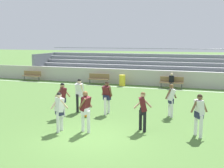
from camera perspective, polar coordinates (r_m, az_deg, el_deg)
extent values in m
plane|color=#517A38|center=(10.85, -4.04, -10.93)|extent=(160.00, 160.00, 0.00)
cube|color=white|center=(21.55, 7.73, -0.90)|extent=(44.00, 0.12, 0.01)
cube|color=#BCB7AD|center=(22.74, 8.39, 1.22)|extent=(48.00, 0.16, 1.28)
cube|color=#B2B2B7|center=(23.74, 11.48, 0.72)|extent=(26.39, 0.36, 0.08)
cube|color=slate|center=(23.57, 11.41, 0.25)|extent=(26.39, 0.04, 0.33)
cube|color=#B2B2B7|center=(24.35, 11.70, 1.70)|extent=(26.39, 0.36, 0.08)
cube|color=slate|center=(24.17, 11.63, 1.25)|extent=(26.39, 0.04, 0.33)
cube|color=#B2B2B7|center=(24.96, 11.91, 2.63)|extent=(26.39, 0.36, 0.08)
cube|color=slate|center=(24.78, 11.84, 2.20)|extent=(26.39, 0.04, 0.33)
cube|color=#B2B2B7|center=(25.57, 12.11, 3.52)|extent=(26.39, 0.36, 0.08)
cube|color=slate|center=(25.39, 12.04, 3.11)|extent=(26.39, 0.04, 0.33)
cube|color=#B2B2B7|center=(26.20, 12.30, 4.37)|extent=(26.39, 0.36, 0.08)
cube|color=slate|center=(26.01, 12.23, 3.97)|extent=(26.39, 0.04, 0.33)
cube|color=#B2B2B7|center=(26.82, 12.48, 5.17)|extent=(26.39, 0.36, 0.08)
cube|color=slate|center=(26.64, 12.42, 4.79)|extent=(26.39, 0.04, 0.33)
cube|color=#B2B2B7|center=(27.46, 12.65, 5.94)|extent=(26.39, 0.36, 0.08)
cube|color=slate|center=(27.27, 12.59, 5.58)|extent=(26.39, 0.04, 0.33)
cube|color=slate|center=(30.02, -13.64, 3.95)|extent=(0.20, 4.30, 2.31)
cylinder|color=slate|center=(27.68, 12.75, 7.10)|extent=(26.39, 0.06, 0.06)
cube|color=olive|center=(23.18, -2.81, 0.99)|extent=(1.80, 0.40, 0.06)
cube|color=olive|center=(23.31, -2.65, 1.65)|extent=(1.80, 0.05, 0.40)
cylinder|color=#47474C|center=(23.50, -4.58, 0.53)|extent=(0.07, 0.07, 0.45)
cylinder|color=#47474C|center=(22.94, -0.99, 0.34)|extent=(0.07, 0.07, 0.45)
cube|color=olive|center=(26.27, -16.27, 1.59)|extent=(1.80, 0.40, 0.06)
cube|color=olive|center=(26.39, -16.07, 2.18)|extent=(1.80, 0.05, 0.40)
cylinder|color=#47474C|center=(26.75, -17.62, 1.17)|extent=(0.07, 0.07, 0.45)
cylinder|color=#47474C|center=(25.87, -14.83, 1.04)|extent=(0.07, 0.07, 0.45)
cube|color=olive|center=(21.74, 12.14, 0.25)|extent=(1.80, 0.40, 0.06)
cube|color=olive|center=(21.88, 12.21, 0.97)|extent=(1.80, 0.05, 0.40)
cylinder|color=#47474C|center=(21.87, 10.09, -0.23)|extent=(0.07, 0.07, 0.45)
cylinder|color=#47474C|center=(21.70, 14.16, -0.43)|extent=(0.07, 0.07, 0.45)
cylinder|color=yellow|center=(22.52, 2.14, 0.75)|extent=(0.51, 0.51, 0.90)
cylinder|color=#2D2D38|center=(21.56, 12.05, -0.42)|extent=(0.16, 0.16, 0.45)
cube|color=black|center=(21.70, 12.16, 1.01)|extent=(0.36, 0.24, 0.52)
sphere|color=beige|center=(21.65, 12.20, 1.97)|extent=(0.21, 0.21, 0.21)
cylinder|color=white|center=(13.44, -10.21, -5.11)|extent=(0.13, 0.13, 0.90)
cylinder|color=white|center=(13.75, -9.92, -4.77)|extent=(0.13, 0.13, 0.90)
cube|color=#232847|center=(13.50, -10.11, -3.17)|extent=(0.41, 0.41, 0.24)
cube|color=#56191E|center=(13.44, -10.15, -1.92)|extent=(0.50, 0.50, 0.59)
cylinder|color=#A87A5B|center=(13.48, -11.01, -1.74)|extent=(0.31, 0.32, 0.47)
cylinder|color=#A87A5B|center=(13.38, -9.29, -1.78)|extent=(0.31, 0.32, 0.47)
sphere|color=#A87A5B|center=(13.37, -10.20, -0.30)|extent=(0.21, 0.21, 0.21)
sphere|color=black|center=(13.37, -10.20, -0.21)|extent=(0.20, 0.20, 0.20)
cylinder|color=black|center=(14.58, -6.19, -3.82)|extent=(0.13, 0.13, 0.94)
cylinder|color=black|center=(14.42, -7.14, -3.98)|extent=(0.13, 0.13, 0.94)
cube|color=white|center=(14.41, -6.69, -2.16)|extent=(0.36, 0.22, 0.24)
cube|color=white|center=(14.35, -6.72, -0.98)|extent=(0.38, 0.36, 0.60)
cylinder|color=beige|center=(14.19, -6.21, -0.93)|extent=(0.08, 0.30, 0.50)
cylinder|color=beige|center=(14.50, -7.22, -0.74)|extent=(0.08, 0.30, 0.50)
sphere|color=beige|center=(14.29, -6.74, 0.54)|extent=(0.21, 0.21, 0.21)
sphere|color=black|center=(14.29, -6.75, 0.62)|extent=(0.20, 0.20, 0.20)
cylinder|color=white|center=(11.23, -4.85, -7.79)|extent=(0.13, 0.13, 0.91)
cylinder|color=white|center=(11.43, -6.01, -7.52)|extent=(0.13, 0.13, 0.91)
cube|color=white|center=(11.21, -5.47, -5.53)|extent=(0.29, 0.40, 0.24)
cube|color=#56191E|center=(11.14, -5.49, -4.03)|extent=(0.41, 0.44, 0.59)
cylinder|color=brown|center=(10.98, -6.16, -4.04)|extent=(0.37, 0.15, 0.47)
cylinder|color=brown|center=(11.29, -4.86, -3.65)|extent=(0.37, 0.15, 0.47)
sphere|color=brown|center=(11.06, -5.52, -2.09)|extent=(0.21, 0.21, 0.21)
sphere|color=brown|center=(11.05, -5.53, -1.98)|extent=(0.20, 0.20, 0.20)
cylinder|color=white|center=(13.69, 12.21, -5.06)|extent=(0.13, 0.13, 0.82)
cylinder|color=white|center=(13.91, 11.75, -4.83)|extent=(0.13, 0.13, 0.82)
cube|color=#232847|center=(13.71, 12.03, -3.35)|extent=(0.33, 0.41, 0.24)
cube|color=white|center=(13.65, 12.07, -2.12)|extent=(0.49, 0.49, 0.60)
cylinder|color=brown|center=(13.51, 11.48, -2.05)|extent=(0.29, 0.16, 0.51)
cylinder|color=brown|center=(13.77, 12.67, -1.88)|extent=(0.29, 0.16, 0.51)
sphere|color=brown|center=(13.58, 12.13, -0.53)|extent=(0.21, 0.21, 0.21)
sphere|color=brown|center=(13.58, 12.13, -0.44)|extent=(0.20, 0.20, 0.20)
cylinder|color=white|center=(11.44, 16.87, -7.90)|extent=(0.13, 0.13, 0.89)
cylinder|color=white|center=(11.16, 17.86, -8.38)|extent=(0.13, 0.13, 0.89)
cube|color=#232847|center=(11.19, 17.46, -6.07)|extent=(0.37, 0.42, 0.24)
cube|color=white|center=(11.11, 17.54, -4.57)|extent=(0.45, 0.48, 0.58)
cylinder|color=brown|center=(11.20, 18.53, -4.32)|extent=(0.28, 0.21, 0.51)
cylinder|color=brown|center=(11.02, 16.55, -4.45)|extent=(0.28, 0.21, 0.51)
sphere|color=brown|center=(11.03, 17.63, -2.63)|extent=(0.21, 0.21, 0.21)
sphere|color=black|center=(11.03, 17.64, -2.52)|extent=(0.20, 0.20, 0.20)
cylinder|color=white|center=(11.44, -11.06, -7.78)|extent=(0.13, 0.13, 0.84)
cylinder|color=white|center=(11.70, -10.36, -7.38)|extent=(0.13, 0.13, 0.84)
cube|color=#232847|center=(11.46, -10.76, -5.65)|extent=(0.42, 0.38, 0.24)
cube|color=white|center=(11.39, -10.81, -4.19)|extent=(0.48, 0.45, 0.59)
cylinder|color=beige|center=(11.47, -11.73, -3.94)|extent=(0.27, 0.37, 0.45)
cylinder|color=beige|center=(11.30, -9.88, -4.08)|extent=(0.27, 0.37, 0.45)
sphere|color=beige|center=(11.31, -10.87, -2.30)|extent=(0.21, 0.21, 0.21)
sphere|color=black|center=(11.31, -10.87, -2.19)|extent=(0.20, 0.20, 0.20)
cylinder|color=white|center=(14.15, -0.69, -4.29)|extent=(0.13, 0.13, 0.88)
cylinder|color=white|center=(13.83, -1.39, -4.60)|extent=(0.13, 0.13, 0.88)
cube|color=#232847|center=(13.90, -1.04, -2.77)|extent=(0.41, 0.31, 0.24)
cube|color=#56191E|center=(13.84, -1.05, -1.55)|extent=(0.47, 0.47, 0.60)
cylinder|color=brown|center=(13.70, -0.32, -1.50)|extent=(0.15, 0.29, 0.50)
cylinder|color=brown|center=(13.96, -1.75, -1.30)|extent=(0.15, 0.29, 0.50)
sphere|color=brown|center=(13.77, -1.05, 0.02)|extent=(0.21, 0.21, 0.21)
sphere|color=black|center=(13.77, -1.05, 0.11)|extent=(0.20, 0.20, 0.20)
cylinder|color=black|center=(11.63, 5.89, -7.38)|extent=(0.13, 0.13, 0.85)
cylinder|color=black|center=(11.38, 6.74, -7.77)|extent=(0.13, 0.13, 0.85)
cube|color=black|center=(11.39, 6.34, -5.62)|extent=(0.31, 0.41, 0.24)
cube|color=#56191E|center=(11.32, 6.37, -4.15)|extent=(0.43, 0.46, 0.60)
cylinder|color=#D6A884|center=(11.42, 7.23, -3.85)|extent=(0.42, 0.19, 0.42)
cylinder|color=#D6A884|center=(11.20, 5.50, -4.08)|extent=(0.42, 0.19, 0.42)
sphere|color=#D6A884|center=(11.24, 6.40, -2.24)|extent=(0.21, 0.21, 0.21)
sphere|color=brown|center=(11.23, 6.41, -2.14)|extent=(0.20, 0.20, 0.20)
sphere|color=orange|center=(13.54, -5.51, -6.38)|extent=(0.22, 0.22, 0.22)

